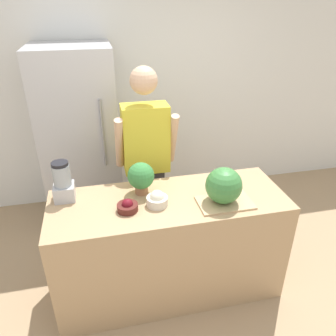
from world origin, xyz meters
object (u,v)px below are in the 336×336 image
Objects in this scene: bowl_cherries at (127,206)px; potted_plant at (141,177)px; refrigerator at (81,140)px; blender at (63,183)px; bowl_cream at (157,199)px; person at (146,162)px; watermelon at (224,185)px.

bowl_cherries is 0.59× the size of potted_plant.
refrigerator is 6.05× the size of blender.
refrigerator is at bearing 112.99° from bowl_cream.
blender is (-0.66, 0.23, 0.09)m from bowl_cream.
bowl_cherries is at bearing -122.11° from potted_plant.
blender is at bearing 150.10° from bowl_cherries.
person is 0.67m from bowl_cream.
potted_plant is at bearing 114.28° from bowl_cream.
potted_plant reaches higher than bowl_cherries.
potted_plant is (0.57, -0.04, 0.00)m from blender.
watermelon reaches higher than potted_plant.
bowl_cherries is at bearing -29.90° from blender.
potted_plant is (0.47, -1.12, 0.11)m from refrigerator.
refrigerator reaches higher than bowl_cream.
blender is (-1.14, 0.31, -0.01)m from watermelon.
watermelon reaches higher than bowl_cream.
blender is (-0.69, -0.44, 0.12)m from person.
bowl_cream is (-0.03, -0.67, 0.03)m from person.
refrigerator is at bearing 112.77° from potted_plant.
bowl_cherries is (-0.70, 0.06, -0.11)m from watermelon.
watermelon reaches higher than bowl_cherries.
watermelon is 1.18m from blender.
person reaches higher than potted_plant.
person is at bearing 32.34° from blender.
blender is 0.58m from potted_plant.
watermelon is 0.49m from bowl_cream.
person is 5.73× the size of blender.
refrigerator is 1.05× the size of person.
potted_plant is at bearing -4.14° from blender.
bowl_cream is at bearing -65.72° from potted_plant.
potted_plant is at bearing 154.48° from watermelon.
refrigerator reaches higher than person.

